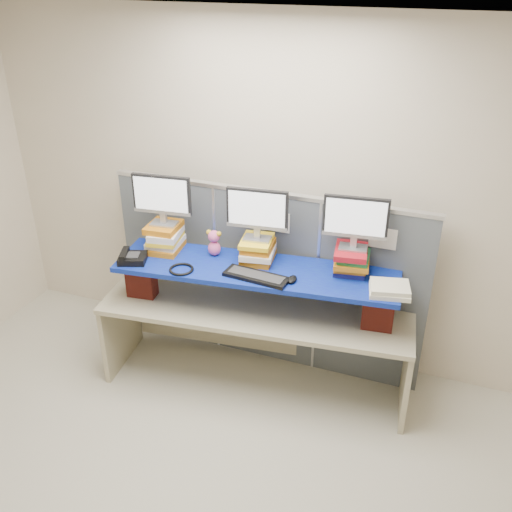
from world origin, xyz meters
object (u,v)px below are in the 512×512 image
at_px(blue_board, 256,270).
at_px(monitor_center, 257,212).
at_px(desk, 256,323).
at_px(monitor_right, 355,220).
at_px(keyboard, 256,276).
at_px(monitor_left, 162,197).
at_px(desk_phone, 132,258).

relative_size(blue_board, monitor_center, 4.62).
relative_size(desk, monitor_right, 5.38).
distance_m(monitor_center, keyboard, 0.47).
bearing_deg(desk, monitor_right, 9.83).
xyz_separation_m(monitor_left, monitor_right, (1.43, 0.17, -0.03)).
xyz_separation_m(monitor_left, desk_phone, (-0.14, -0.26, -0.41)).
relative_size(monitor_right, keyboard, 0.93).
bearing_deg(monitor_center, blue_board, -79.79).
distance_m(desk, monitor_center, 0.89).
distance_m(desk, keyboard, 0.52).
distance_m(blue_board, monitor_left, 0.89).
bearing_deg(monitor_right, desk_phone, -171.36).
xyz_separation_m(desk, monitor_right, (0.66, 0.20, 0.90)).
bearing_deg(monitor_center, monitor_left, -180.00).
bearing_deg(monitor_center, desk, -79.79).
relative_size(monitor_right, desk_phone, 1.82).
relative_size(monitor_center, monitor_right, 1.00).
distance_m(desk, blue_board, 0.47).
relative_size(blue_board, monitor_left, 4.62).
xyz_separation_m(monitor_right, desk_phone, (-1.57, -0.43, -0.38)).
bearing_deg(blue_board, monitor_center, 100.21).
xyz_separation_m(desk, keyboard, (0.06, -0.14, 0.50)).
height_order(monitor_left, desk_phone, monitor_left).
relative_size(blue_board, desk_phone, 8.39).
distance_m(blue_board, monitor_center, 0.44).
relative_size(desk, monitor_left, 5.38).
relative_size(monitor_center, desk_phone, 1.82).
bearing_deg(monitor_left, monitor_center, 0.00).
xyz_separation_m(blue_board, monitor_left, (-0.76, 0.03, 0.46)).
height_order(keyboard, desk_phone, desk_phone).
bearing_deg(desk_phone, monitor_center, 1.97).
xyz_separation_m(desk, monitor_left, (-0.76, 0.03, 0.92)).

